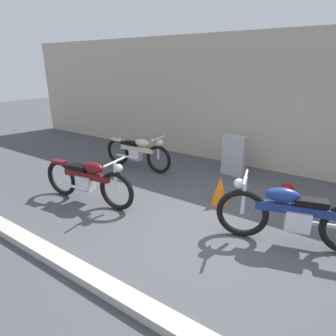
% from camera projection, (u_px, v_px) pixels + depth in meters
% --- Properties ---
extents(ground_plane, '(40.00, 40.00, 0.00)m').
position_uv_depth(ground_plane, '(208.00, 231.00, 4.66)').
color(ground_plane, '#47474C').
extents(building_wall, '(18.00, 0.30, 3.29)m').
position_uv_depth(building_wall, '(280.00, 104.00, 6.90)').
color(building_wall, '#B2A893').
rests_on(building_wall, ground_plane).
extents(curb_strip, '(18.00, 0.24, 0.12)m').
position_uv_depth(curb_strip, '(132.00, 301.00, 3.20)').
color(curb_strip, '#B7B2A8').
rests_on(curb_strip, ground_plane).
extents(stone_marker, '(0.56, 0.23, 0.97)m').
position_uv_depth(stone_marker, '(234.00, 156.00, 6.89)').
color(stone_marker, '#9E9EA3').
rests_on(stone_marker, ground_plane).
extents(helmet, '(0.27, 0.27, 0.27)m').
position_uv_depth(helmet, '(287.00, 189.00, 5.89)').
color(helmet, maroon).
rests_on(helmet, ground_plane).
extents(traffic_cone, '(0.32, 0.32, 0.55)m').
position_uv_depth(traffic_cone, '(220.00, 191.00, 5.48)').
color(traffic_cone, orange).
rests_on(traffic_cone, ground_plane).
extents(motorcycle_maroon, '(2.11, 0.60, 0.95)m').
position_uv_depth(motorcycle_maroon, '(88.00, 180.00, 5.49)').
color(motorcycle_maroon, black).
rests_on(motorcycle_maroon, ground_plane).
extents(motorcycle_cream, '(2.00, 0.56, 0.90)m').
position_uv_depth(motorcycle_cream, '(138.00, 152.00, 7.33)').
color(motorcycle_cream, black).
rests_on(motorcycle_cream, ground_plane).
extents(motorcycle_blue, '(2.18, 0.85, 1.00)m').
position_uv_depth(motorcycle_blue, '(293.00, 215.00, 4.16)').
color(motorcycle_blue, black).
rests_on(motorcycle_blue, ground_plane).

